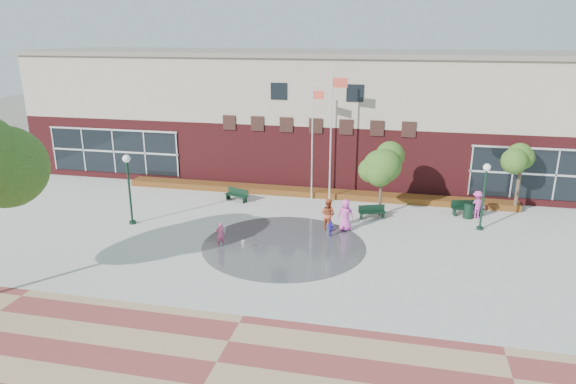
% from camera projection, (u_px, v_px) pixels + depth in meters
% --- Properties ---
extents(ground, '(120.00, 120.00, 0.00)m').
position_uv_depth(ground, '(269.00, 271.00, 23.63)').
color(ground, '#666056').
rests_on(ground, ground).
extents(plaza_concrete, '(46.00, 18.00, 0.01)m').
position_uv_depth(plaza_concrete, '(288.00, 238.00, 27.36)').
color(plaza_concrete, '#A8A8A0').
rests_on(plaza_concrete, ground).
extents(paver_band, '(46.00, 6.00, 0.01)m').
position_uv_depth(paver_band, '(217.00, 362.00, 17.11)').
color(paver_band, brown).
rests_on(paver_band, ground).
extents(splash_pad, '(8.40, 8.40, 0.01)m').
position_uv_depth(splash_pad, '(284.00, 246.00, 26.43)').
color(splash_pad, '#383A3D').
rests_on(splash_pad, ground).
extents(library_building, '(44.40, 10.40, 9.20)m').
position_uv_depth(library_building, '(327.00, 114.00, 38.52)').
color(library_building, '#57181B').
rests_on(library_building, ground).
extents(flower_bed, '(26.00, 1.20, 0.40)m').
position_uv_depth(flower_bed, '(313.00, 196.00, 34.44)').
color(flower_bed, maroon).
rests_on(flower_bed, ground).
extents(flagpole_left, '(0.82, 0.41, 7.48)m').
position_uv_depth(flagpole_left, '(313.00, 137.00, 32.41)').
color(flagpole_left, white).
rests_on(flagpole_left, ground).
extents(flagpole_right, '(1.03, 0.22, 8.38)m').
position_uv_depth(flagpole_right, '(332.00, 131.00, 31.74)').
color(flagpole_right, white).
rests_on(flagpole_right, ground).
extents(lamp_left, '(0.43, 0.43, 4.06)m').
position_uv_depth(lamp_left, '(129.00, 182.00, 28.67)').
color(lamp_left, black).
rests_on(lamp_left, ground).
extents(lamp_right, '(0.40, 0.40, 3.79)m').
position_uv_depth(lamp_right, '(484.00, 189.00, 27.86)').
color(lamp_right, black).
rests_on(lamp_right, ground).
extents(bench_left, '(1.69, 1.00, 0.82)m').
position_uv_depth(bench_left, '(237.00, 197.00, 33.29)').
color(bench_left, black).
rests_on(bench_left, ground).
extents(bench_mid, '(1.65, 0.99, 0.80)m').
position_uv_depth(bench_mid, '(372.00, 215.00, 30.16)').
color(bench_mid, black).
rests_on(bench_mid, ground).
extents(bench_right, '(1.86, 0.95, 0.90)m').
position_uv_depth(bench_right, '(466.00, 211.00, 30.71)').
color(bench_right, black).
rests_on(bench_right, ground).
extents(trash_can, '(0.61, 0.61, 0.99)m').
position_uv_depth(trash_can, '(468.00, 210.00, 30.16)').
color(trash_can, black).
rests_on(trash_can, ground).
extents(tree_mid, '(2.54, 2.54, 4.29)m').
position_uv_depth(tree_mid, '(382.00, 165.00, 29.87)').
color(tree_mid, '#413225').
rests_on(tree_mid, ground).
extents(tree_small_right, '(2.46, 2.46, 4.21)m').
position_uv_depth(tree_small_right, '(521.00, 163.00, 30.49)').
color(tree_small_right, '#413225').
rests_on(tree_small_right, ground).
extents(water_jet_a, '(0.37, 0.37, 0.72)m').
position_uv_depth(water_jet_a, '(224.00, 238.00, 27.38)').
color(water_jet_a, white).
rests_on(water_jet_a, ground).
extents(water_jet_b, '(0.21, 0.21, 0.47)m').
position_uv_depth(water_jet_b, '(243.00, 250.00, 25.91)').
color(water_jet_b, white).
rests_on(water_jet_b, ground).
extents(child_splash, '(0.55, 0.50, 1.27)m').
position_uv_depth(child_splash, '(220.00, 234.00, 26.22)').
color(child_splash, '#DC487A').
rests_on(child_splash, ground).
extents(adult_red, '(1.08, 0.98, 1.81)m').
position_uv_depth(adult_red, '(328.00, 214.00, 28.28)').
color(adult_red, '#AF4928').
rests_on(adult_red, ground).
extents(adult_pink, '(0.95, 0.69, 1.80)m').
position_uv_depth(adult_pink, '(345.00, 215.00, 28.17)').
color(adult_pink, '#DB46B0').
rests_on(adult_pink, ground).
extents(child_blue, '(0.57, 0.48, 0.91)m').
position_uv_depth(child_blue, '(331.00, 229.00, 27.45)').
color(child_blue, '#2C1CB8').
rests_on(child_blue, ground).
extents(person_bench, '(1.24, 0.97, 1.68)m').
position_uv_depth(person_bench, '(477.00, 205.00, 30.08)').
color(person_bench, '#C23C9E').
rests_on(person_bench, ground).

